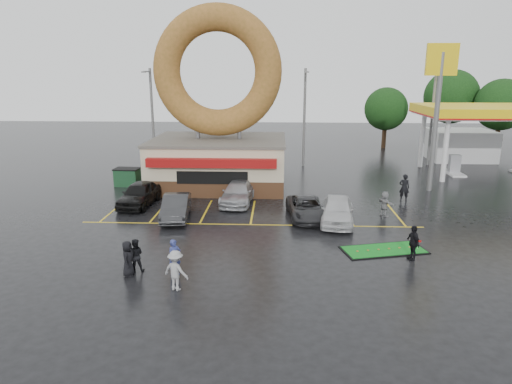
{
  "coord_description": "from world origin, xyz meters",
  "views": [
    {
      "loc": [
        1.5,
        -21.85,
        8.63
      ],
      "look_at": [
        0.37,
        2.57,
        2.2
      ],
      "focal_mm": 32.0,
      "sensor_mm": 36.0,
      "label": 1
    }
  ],
  "objects_px": {
    "shell_sign": "(439,90)",
    "gas_station": "(479,128)",
    "donut_shop": "(218,128)",
    "dumpster": "(127,177)",
    "person_cameraman": "(413,243)",
    "streetlight_mid": "(304,115)",
    "person_blue": "(175,257)",
    "putting_green": "(384,250)",
    "streetlight_left": "(152,116)",
    "car_grey": "(306,208)",
    "car_dgrey": "(176,207)",
    "streetlight_right": "(432,115)",
    "car_black": "(139,194)",
    "car_white": "(337,210)",
    "car_silver": "(238,193)"
  },
  "relations": [
    {
      "from": "person_cameraman",
      "to": "car_black",
      "type": "bearing_deg",
      "value": -132.2
    },
    {
      "from": "streetlight_right",
      "to": "car_black",
      "type": "height_order",
      "value": "streetlight_right"
    },
    {
      "from": "car_dgrey",
      "to": "donut_shop",
      "type": "bearing_deg",
      "value": 73.46
    },
    {
      "from": "gas_station",
      "to": "streetlight_right",
      "type": "distance_m",
      "value": 4.26
    },
    {
      "from": "donut_shop",
      "to": "person_cameraman",
      "type": "bearing_deg",
      "value": -52.52
    },
    {
      "from": "streetlight_mid",
      "to": "streetlight_right",
      "type": "distance_m",
      "value": 12.04
    },
    {
      "from": "car_dgrey",
      "to": "person_cameraman",
      "type": "height_order",
      "value": "person_cameraman"
    },
    {
      "from": "streetlight_right",
      "to": "car_white",
      "type": "bearing_deg",
      "value": -121.31
    },
    {
      "from": "donut_shop",
      "to": "dumpster",
      "type": "height_order",
      "value": "donut_shop"
    },
    {
      "from": "streetlight_mid",
      "to": "person_blue",
      "type": "bearing_deg",
      "value": -105.77
    },
    {
      "from": "dumpster",
      "to": "car_dgrey",
      "type": "bearing_deg",
      "value": -51.53
    },
    {
      "from": "streetlight_mid",
      "to": "putting_green",
      "type": "relative_size",
      "value": 2.02
    },
    {
      "from": "dumpster",
      "to": "car_silver",
      "type": "bearing_deg",
      "value": -22.53
    },
    {
      "from": "streetlight_right",
      "to": "car_dgrey",
      "type": "relative_size",
      "value": 2.07
    },
    {
      "from": "streetlight_mid",
      "to": "car_white",
      "type": "xyz_separation_m",
      "value": [
        1.1,
        -16.92,
        -4.0
      ]
    },
    {
      "from": "streetlight_right",
      "to": "car_silver",
      "type": "xyz_separation_m",
      "value": [
        -17.12,
        -13.92,
        -4.08
      ]
    },
    {
      "from": "person_cameraman",
      "to": "streetlight_left",
      "type": "bearing_deg",
      "value": -153.67
    },
    {
      "from": "shell_sign",
      "to": "car_dgrey",
      "type": "xyz_separation_m",
      "value": [
        -17.58,
        -7.61,
        -6.66
      ]
    },
    {
      "from": "streetlight_left",
      "to": "car_silver",
      "type": "distance_m",
      "value": 15.41
    },
    {
      "from": "shell_sign",
      "to": "dumpster",
      "type": "distance_m",
      "value": 24.16
    },
    {
      "from": "person_blue",
      "to": "donut_shop",
      "type": "bearing_deg",
      "value": 49.95
    },
    {
      "from": "car_white",
      "to": "putting_green",
      "type": "relative_size",
      "value": 1.03
    },
    {
      "from": "streetlight_left",
      "to": "person_cameraman",
      "type": "bearing_deg",
      "value": -49.79
    },
    {
      "from": "streetlight_left",
      "to": "gas_station",
      "type": "bearing_deg",
      "value": 1.95
    },
    {
      "from": "car_dgrey",
      "to": "car_silver",
      "type": "height_order",
      "value": "car_dgrey"
    },
    {
      "from": "car_white",
      "to": "streetlight_mid",
      "type": "bearing_deg",
      "value": 101.43
    },
    {
      "from": "streetlight_left",
      "to": "streetlight_right",
      "type": "relative_size",
      "value": 1.0
    },
    {
      "from": "streetlight_left",
      "to": "car_dgrey",
      "type": "height_order",
      "value": "streetlight_left"
    },
    {
      "from": "dumpster",
      "to": "person_cameraman",
      "type": "bearing_deg",
      "value": -33.56
    },
    {
      "from": "streetlight_right",
      "to": "car_dgrey",
      "type": "distance_m",
      "value": 27.34
    },
    {
      "from": "donut_shop",
      "to": "car_black",
      "type": "xyz_separation_m",
      "value": [
        -4.63,
        -5.91,
        -3.68
      ]
    },
    {
      "from": "shell_sign",
      "to": "car_grey",
      "type": "xyz_separation_m",
      "value": [
        -9.66,
        -7.22,
        -6.74
      ]
    },
    {
      "from": "shell_sign",
      "to": "donut_shop",
      "type": "bearing_deg",
      "value": 176.53
    },
    {
      "from": "car_white",
      "to": "person_cameraman",
      "type": "relative_size",
      "value": 2.72
    },
    {
      "from": "car_dgrey",
      "to": "car_silver",
      "type": "relative_size",
      "value": 0.9
    },
    {
      "from": "donut_shop",
      "to": "shell_sign",
      "type": "relative_size",
      "value": 1.27
    },
    {
      "from": "streetlight_right",
      "to": "car_silver",
      "type": "relative_size",
      "value": 1.85
    },
    {
      "from": "donut_shop",
      "to": "car_black",
      "type": "relative_size",
      "value": 2.91
    },
    {
      "from": "streetlight_right",
      "to": "dumpster",
      "type": "xyz_separation_m",
      "value": [
        -26.2,
        -9.45,
        -4.13
      ]
    },
    {
      "from": "putting_green",
      "to": "person_blue",
      "type": "bearing_deg",
      "value": -161.62
    },
    {
      "from": "shell_sign",
      "to": "gas_station",
      "type": "bearing_deg",
      "value": 51.93
    },
    {
      "from": "car_white",
      "to": "car_silver",
      "type": "bearing_deg",
      "value": 154.91
    },
    {
      "from": "streetlight_mid",
      "to": "car_silver",
      "type": "height_order",
      "value": "streetlight_mid"
    },
    {
      "from": "car_grey",
      "to": "car_dgrey",
      "type": "bearing_deg",
      "value": 177.21
    },
    {
      "from": "donut_shop",
      "to": "car_grey",
      "type": "height_order",
      "value": "donut_shop"
    },
    {
      "from": "gas_station",
      "to": "dumpster",
      "type": "xyz_separation_m",
      "value": [
        -30.2,
        -8.47,
        -3.05
      ]
    },
    {
      "from": "gas_station",
      "to": "shell_sign",
      "type": "xyz_separation_m",
      "value": [
        -7.0,
        -8.94,
        3.68
      ]
    },
    {
      "from": "person_cameraman",
      "to": "person_blue",
      "type": "bearing_deg",
      "value": -92.43
    },
    {
      "from": "dumpster",
      "to": "putting_green",
      "type": "bearing_deg",
      "value": -33.05
    },
    {
      "from": "car_silver",
      "to": "person_cameraman",
      "type": "bearing_deg",
      "value": -41.07
    }
  ]
}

